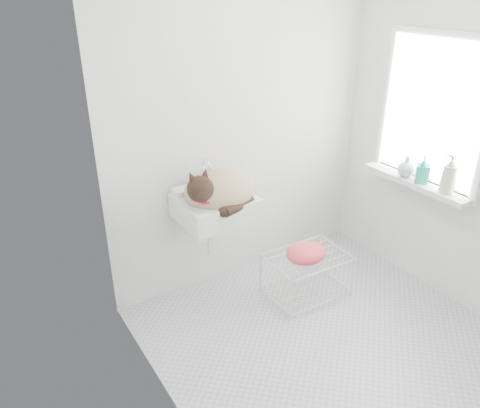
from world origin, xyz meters
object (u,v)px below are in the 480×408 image
sink (215,197)px  bottle_a (446,193)px  bottle_b (420,182)px  cat (218,192)px  bottle_c (405,176)px  wire_rack (306,277)px

sink → bottle_a: 1.61m
bottle_a → bottle_b: 0.21m
cat → bottle_c: cat is taller
bottle_b → bottle_c: (0.00, 0.14, 0.00)m
sink → bottle_a: (1.40, -0.80, 0.00)m
bottle_a → sink: bearing=150.1°
sink → bottle_b: size_ratio=2.50×
wire_rack → sink: bearing=151.8°
bottle_a → bottle_c: 0.36m
sink → bottle_b: same height
wire_rack → bottle_c: bottle_c is taller
cat → bottle_b: cat is taller
bottle_b → bottle_c: size_ratio=1.25×
bottle_a → bottle_b: bottle_a is taller
wire_rack → bottle_a: (0.80, -0.48, 0.70)m
sink → bottle_c: sink is taller
wire_rack → bottle_b: 1.10m
bottle_a → bottle_b: size_ratio=1.15×
sink → bottle_a: bottle_a is taller
sink → wire_rack: size_ratio=0.88×
cat → sink: bearing=118.4°
sink → cat: (0.01, -0.02, 0.04)m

